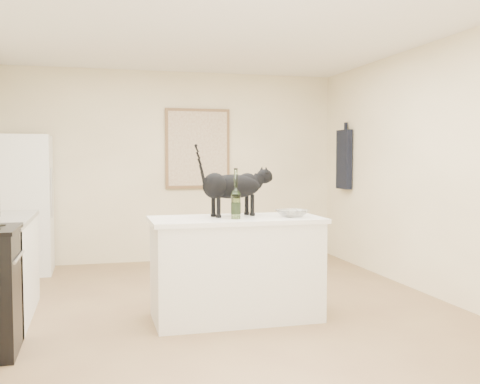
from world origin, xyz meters
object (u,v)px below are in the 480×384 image
black_cat (232,190)px  fridge (23,205)px  glass_bowl (292,213)px  wine_bottle (236,197)px

black_cat → fridge: bearing=115.5°
fridge → glass_bowl: 3.67m
black_cat → glass_bowl: (0.50, -0.20, -0.21)m
fridge → glass_bowl: bearing=-46.2°
black_cat → glass_bowl: bearing=-35.7°
black_cat → glass_bowl: black_cat is taller
black_cat → wine_bottle: (-0.02, -0.21, -0.05)m
fridge → wine_bottle: bearing=-52.8°
glass_bowl → fridge: bearing=133.8°
fridge → wine_bottle: size_ratio=4.45×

